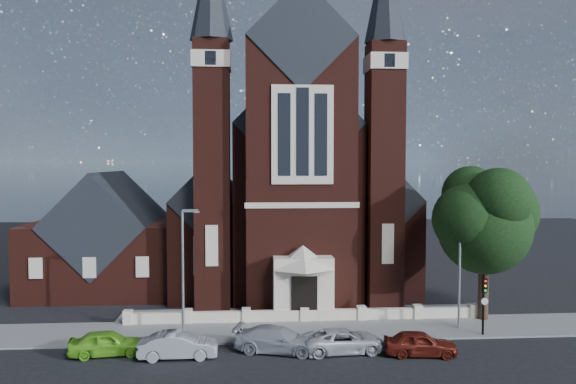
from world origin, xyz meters
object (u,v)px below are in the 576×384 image
at_px(car_silver_a, 178,345).
at_px(car_white_suv, 344,341).
at_px(car_silver_b, 278,339).
at_px(car_dark_red, 420,343).
at_px(parish_hall, 109,243).
at_px(street_tree, 488,222).
at_px(street_lamp_right, 461,261).
at_px(car_lime_van, 107,343).
at_px(traffic_signal, 484,296).
at_px(street_lamp_left, 184,264).
at_px(church, 288,192).

height_order(car_silver_a, car_white_suv, car_silver_a).
xyz_separation_m(car_silver_b, car_dark_red, (8.09, -1.18, -0.03)).
xyz_separation_m(parish_hall, street_tree, (28.60, -12.29, 2.95)).
relative_size(street_lamp_right, car_lime_van, 1.91).
xyz_separation_m(street_lamp_right, car_silver_a, (-17.92, -4.14, -3.87)).
relative_size(parish_hall, car_white_suv, 2.50).
bearing_deg(car_white_suv, parish_hall, 40.61).
distance_m(street_tree, street_lamp_right, 3.84).
distance_m(street_tree, car_white_suv, 13.74).
height_order(street_tree, traffic_signal, street_tree).
bearing_deg(traffic_signal, parish_hall, 150.02).
bearing_deg(street_lamp_left, car_silver_a, -88.83).
relative_size(street_lamp_left, car_lime_van, 1.91).
distance_m(street_tree, car_silver_a, 22.14).
bearing_deg(car_lime_van, street_lamp_right, -88.41).
xyz_separation_m(parish_hall, car_dark_red, (21.94, -18.68, -3.30)).
height_order(street_lamp_left, street_lamp_right, same).
distance_m(street_tree, traffic_signal, 5.70).
height_order(street_lamp_right, car_lime_van, street_lamp_right).
height_order(church, traffic_signal, church).
relative_size(church, street_tree, 3.26).
bearing_deg(street_lamp_right, car_dark_red, -131.57).
bearing_deg(street_tree, car_dark_red, -136.19).
distance_m(parish_hall, traffic_signal, 31.20).
bearing_deg(street_lamp_left, car_white_suv, -21.59).
bearing_deg(car_lime_van, car_silver_a, -107.50).
bearing_deg(car_white_suv, street_tree, -67.44).
xyz_separation_m(traffic_signal, car_dark_red, (-5.06, -3.11, -1.87)).
distance_m(car_lime_van, car_silver_b, 9.77).
distance_m(church, car_white_suv, 24.01).
bearing_deg(church, traffic_signal, -61.80).
relative_size(traffic_signal, car_dark_red, 0.96).
relative_size(church, car_white_suv, 7.16).
relative_size(traffic_signal, car_silver_b, 0.79).
distance_m(street_tree, car_silver_b, 16.83).
height_order(church, street_tree, church).
xyz_separation_m(car_lime_van, car_silver_a, (4.10, -0.75, 0.00)).
xyz_separation_m(street_lamp_right, car_dark_red, (-4.15, -4.68, -3.89)).
height_order(church, car_dark_red, church).
bearing_deg(car_silver_b, parish_hall, 53.89).
distance_m(church, traffic_signal, 23.94).
height_order(church, car_lime_van, church).
bearing_deg(church, car_white_suv, -85.76).
height_order(street_lamp_left, car_silver_b, street_lamp_left).
height_order(street_lamp_left, car_silver_a, street_lamp_left).
xyz_separation_m(car_lime_van, car_white_suv, (13.61, -0.40, -0.05)).
xyz_separation_m(street_tree, car_dark_red, (-6.66, -6.39, -6.25)).
bearing_deg(street_tree, street_lamp_right, -145.74).
bearing_deg(car_dark_red, church, 20.57).
height_order(street_lamp_left, car_dark_red, street_lamp_left).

